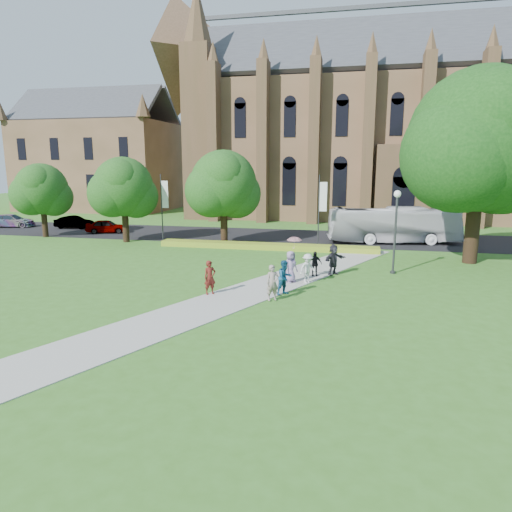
% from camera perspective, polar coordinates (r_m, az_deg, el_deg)
% --- Properties ---
extents(ground, '(160.00, 160.00, 0.00)m').
position_cam_1_polar(ground, '(24.44, -0.05, -4.76)').
color(ground, '#386A1F').
rests_on(ground, ground).
extents(road, '(160.00, 10.00, 0.02)m').
position_cam_1_polar(road, '(43.75, 5.64, 2.36)').
color(road, black).
rests_on(road, ground).
extents(footpath, '(15.58, 28.54, 0.04)m').
position_cam_1_polar(footpath, '(25.37, 0.44, -4.11)').
color(footpath, '#B2B2A8').
rests_on(footpath, ground).
extents(flower_hedge, '(18.00, 1.40, 0.45)m').
position_cam_1_polar(flower_hedge, '(37.39, 1.34, 1.22)').
color(flower_hedge, gold).
rests_on(flower_hedge, ground).
extents(cathedral, '(52.60, 18.25, 28.00)m').
position_cam_1_polar(cathedral, '(63.15, 17.61, 16.44)').
color(cathedral, brown).
rests_on(cathedral, ground).
extents(building_west, '(22.00, 14.00, 18.30)m').
position_cam_1_polar(building_west, '(75.83, -19.04, 12.54)').
color(building_west, brown).
rests_on(building_west, ground).
extents(streetlamp, '(0.44, 0.44, 5.24)m').
position_cam_1_polar(streetlamp, '(29.73, 17.08, 4.11)').
color(streetlamp, '#38383D').
rests_on(streetlamp, ground).
extents(large_tree, '(9.60, 9.60, 13.20)m').
position_cam_1_polar(large_tree, '(34.87, 26.26, 12.80)').
color(large_tree, '#332114').
rests_on(large_tree, ground).
extents(street_tree_0, '(5.20, 5.20, 7.50)m').
position_cam_1_polar(street_tree_0, '(42.08, -16.24, 8.28)').
color(street_tree_0, '#332114').
rests_on(street_tree_0, ground).
extents(street_tree_1, '(5.60, 5.60, 8.05)m').
position_cam_1_polar(street_tree_1, '(39.06, -4.08, 9.01)').
color(street_tree_1, '#332114').
rests_on(street_tree_1, ground).
extents(street_tree_2, '(4.80, 4.80, 6.95)m').
position_cam_1_polar(street_tree_2, '(47.85, -25.22, 7.55)').
color(street_tree_2, '#332114').
rests_on(street_tree_2, ground).
extents(banner_pole_0, '(0.70, 0.10, 6.00)m').
position_cam_1_polar(banner_pole_0, '(38.39, 8.02, 6.14)').
color(banner_pole_0, '#38383D').
rests_on(banner_pole_0, ground).
extents(banner_pole_1, '(0.70, 0.10, 6.00)m').
position_cam_1_polar(banner_pole_1, '(41.87, -11.57, 6.45)').
color(banner_pole_1, '#38383D').
rests_on(banner_pole_1, ground).
extents(tour_coach, '(11.62, 4.54, 3.16)m').
position_cam_1_polar(tour_coach, '(41.89, 16.77, 3.73)').
color(tour_coach, silver).
rests_on(tour_coach, road).
extents(car_0, '(4.29, 2.83, 1.36)m').
position_cam_1_polar(car_0, '(48.55, -18.17, 3.56)').
color(car_0, gray).
rests_on(car_0, road).
extents(car_1, '(4.15, 1.60, 1.35)m').
position_cam_1_polar(car_1, '(53.20, -21.78, 3.94)').
color(car_1, gray).
rests_on(car_1, road).
extents(car_2, '(5.14, 3.08, 1.40)m').
position_cam_1_polar(car_2, '(57.44, -28.22, 3.91)').
color(car_2, gray).
rests_on(car_2, road).
extents(pedestrian_0, '(0.78, 0.76, 1.81)m').
position_cam_1_polar(pedestrian_0, '(24.17, -5.79, -2.69)').
color(pedestrian_0, '#5B1B14').
rests_on(pedestrian_0, footpath).
extents(pedestrian_1, '(1.12, 1.13, 1.84)m').
position_cam_1_polar(pedestrian_1, '(24.02, 3.62, -2.69)').
color(pedestrian_1, navy).
rests_on(pedestrian_1, footpath).
extents(pedestrian_2, '(1.24, 1.23, 1.72)m').
position_cam_1_polar(pedestrian_2, '(26.51, 6.47, -1.55)').
color(pedestrian_2, silver).
rests_on(pedestrian_2, footpath).
extents(pedestrian_3, '(0.96, 0.56, 1.53)m').
position_cam_1_polar(pedestrian_3, '(28.27, 7.34, -0.95)').
color(pedestrian_3, black).
rests_on(pedestrian_3, footpath).
extents(pedestrian_4, '(1.04, 1.07, 1.85)m').
position_cam_1_polar(pedestrian_4, '(26.56, 4.35, -1.33)').
color(pedestrian_4, gray).
rests_on(pedestrian_4, footpath).
extents(pedestrian_5, '(1.54, 1.74, 1.91)m').
position_cam_1_polar(pedestrian_5, '(28.74, 9.66, -0.44)').
color(pedestrian_5, '#27252D').
rests_on(pedestrian_5, footpath).
extents(pedestrian_6, '(0.79, 0.71, 1.82)m').
position_cam_1_polar(pedestrian_6, '(22.97, 2.08, -3.36)').
color(pedestrian_6, gray).
rests_on(pedestrian_6, footpath).
extents(parasol, '(1.04, 1.04, 0.73)m').
position_cam_1_polar(parasol, '(26.38, 4.81, 1.43)').
color(parasol, '#E7A3B6').
rests_on(parasol, pedestrian_4).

